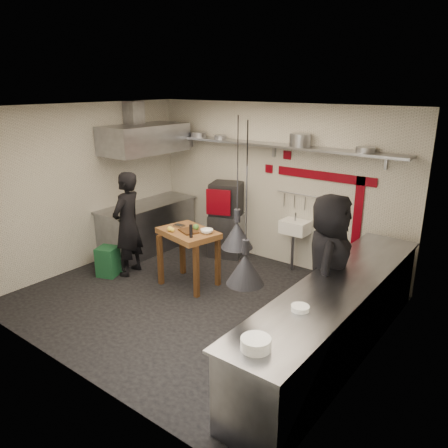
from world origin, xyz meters
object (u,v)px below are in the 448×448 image
Objects in this scene: green_bin at (108,261)px; prep_table at (189,258)px; combi_oven at (227,198)px; chef_left at (127,224)px; oven_stand at (226,235)px; chef_right at (328,265)px.

prep_table is at bearing 23.23° from green_bin.
prep_table is at bearing -97.74° from combi_oven.
prep_table is at bearing 90.09° from chef_left.
chef_left is at bearing 51.75° from green_bin.
oven_stand is 1.43m from prep_table.
green_bin is 3.74m from chef_right.
chef_left is at bearing -136.13° from oven_stand.
green_bin is 1.45m from prep_table.
green_bin is (-1.02, -1.96, -0.15)m from oven_stand.
green_bin is (-0.99, -2.00, -0.84)m from combi_oven.
oven_stand is 0.44× the size of chef_right.
green_bin is 0.28× the size of chef_left.
chef_left is at bearing 77.65° from chef_right.
chef_left is (-0.79, -1.67, 0.48)m from oven_stand.
chef_left is (-1.10, -0.28, 0.42)m from prep_table.
chef_left is at bearing -152.98° from prep_table.
oven_stand is at bearing -74.13° from combi_oven.
chef_right is at bearing 81.67° from chef_left.
combi_oven is at bearing 63.68° from green_bin.
prep_table is 2.35m from chef_right.
oven_stand is 0.69m from combi_oven.
oven_stand is 1.38× the size of combi_oven.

